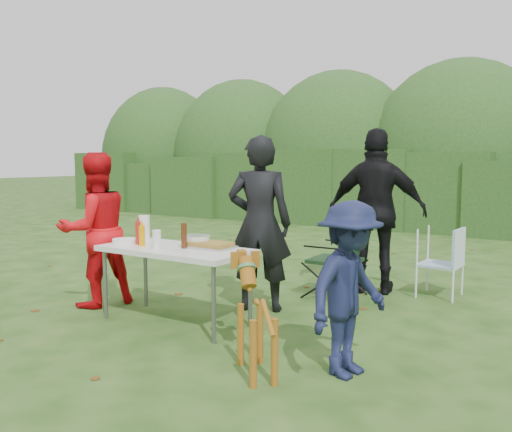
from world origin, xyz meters
The scene contains 20 objects.
ground centered at (0.00, 0.00, 0.00)m, with size 80.00×80.00×0.00m, color #1E4211.
hedge_row centered at (0.00, 8.00, 0.85)m, with size 22.00×1.40×1.70m, color #23471C.
shrub_backdrop centered at (0.00, 9.60, 1.60)m, with size 20.00×2.60×3.20m, color #3D6628.
folding_table centered at (-0.37, -0.20, 0.69)m, with size 1.50×0.70×0.74m.
person_cook centered at (0.07, 0.62, 0.92)m, with size 0.67×0.44×1.83m, color black.
person_red_jacket centered at (-1.52, -0.19, 0.83)m, with size 0.81×0.63×1.66m, color red.
person_black_puffy centered at (0.82, 2.00, 0.97)m, with size 1.14×0.48×1.95m, color black.
child centered at (1.56, -0.48, 0.64)m, with size 0.83×0.48×1.29m, color #141A3D.
dog centered at (0.99, -0.85, 0.42)m, with size 0.88×0.35×0.83m, color #8F5616, non-canonical shape.
camping_chair centered at (0.50, 1.55, 0.49)m, with size 0.61×0.61×0.98m, color #163318, non-canonical shape.
lawn_chair centered at (1.51, 2.24, 0.41)m, with size 0.48×0.48×0.82m, color teal, non-canonical shape.
food_tray centered at (-0.07, -0.04, 0.75)m, with size 0.45×0.30×0.02m, color #B7B7BA.
focaccia_bread centered at (-0.07, -0.04, 0.78)m, with size 0.40×0.26×0.04m, color olive.
mustard_bottle centered at (-0.70, -0.32, 0.84)m, with size 0.06×0.06×0.20m, color #F79800.
ketchup_bottle centered at (-0.81, -0.25, 0.85)m, with size 0.06×0.06×0.22m, color #AF1D1C.
beer_bottle centered at (-0.27, -0.19, 0.86)m, with size 0.06×0.06×0.24m, color #47230F.
paper_towel_roll centered at (-0.95, -0.03, 0.87)m, with size 0.12×0.12×0.26m, color white.
cup_stack centered at (-0.46, -0.36, 0.83)m, with size 0.08×0.08×0.18m, color white.
pasta_bowl centered at (-0.27, 0.00, 0.79)m, with size 0.26×0.26×0.10m, color silver.
plate_stack centered at (-0.95, -0.30, 0.77)m, with size 0.24×0.24×0.05m, color white.
Camera 1 is at (3.10, -4.09, 1.59)m, focal length 38.00 mm.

